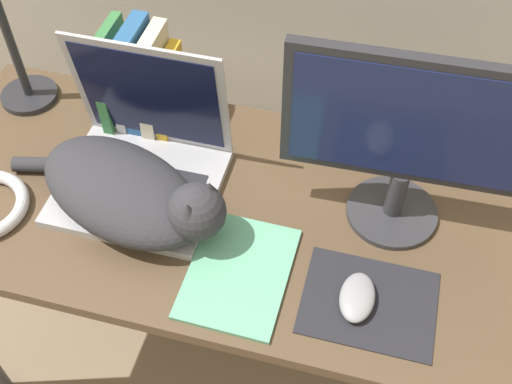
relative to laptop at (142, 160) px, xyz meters
The scene contains 8 objects.
desk 0.24m from the laptop, ahead, with size 1.30×0.58×0.73m.
laptop is the anchor object (origin of this frame).
cat 0.09m from the laptop, 82.72° to the right, with size 0.49×0.33×0.15m.
external_monitor 0.54m from the laptop, ahead, with size 0.46×0.18×0.39m.
mousepad 0.53m from the laptop, 19.72° to the right, with size 0.24×0.19×0.00m.
computer_mouse 0.51m from the laptop, 21.05° to the right, with size 0.06×0.10×0.03m.
book_row 0.18m from the laptop, 109.69° to the left, with size 0.15×0.14×0.25m.
notepad 0.31m from the laptop, 35.23° to the right, with size 0.19×0.25×0.01m.
Camera 1 is at (0.26, -0.47, 1.74)m, focal length 45.00 mm.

